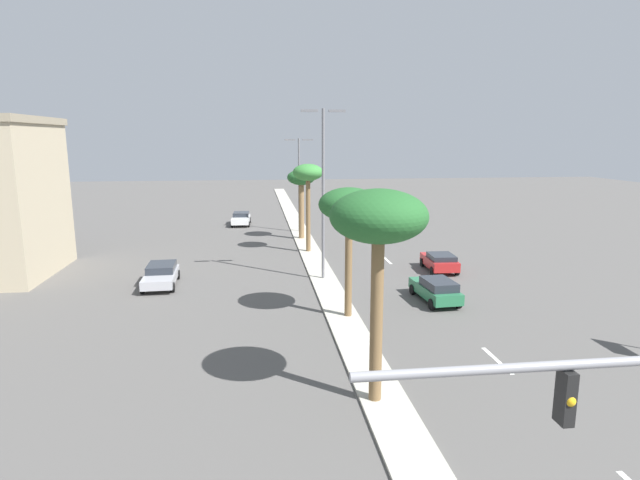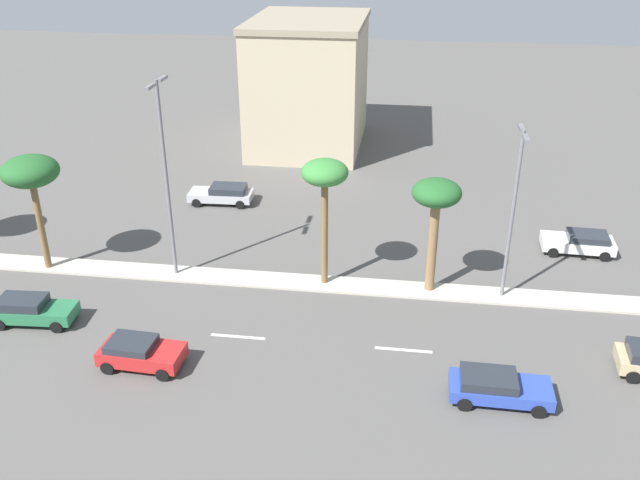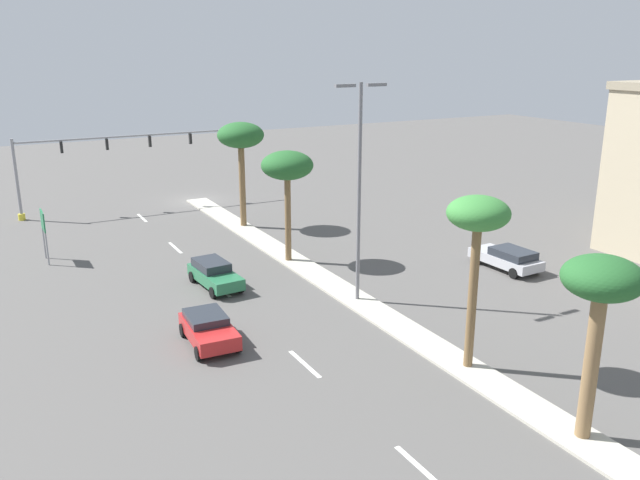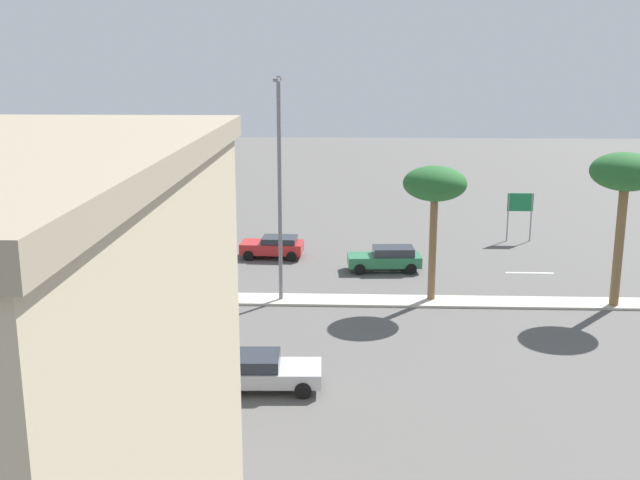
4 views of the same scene
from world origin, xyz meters
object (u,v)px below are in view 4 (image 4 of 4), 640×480
at_px(palm_tree_left, 435,186).
at_px(street_lamp_center, 279,174).
at_px(palm_tree_inboard, 625,176).
at_px(palm_tree_front, 106,177).
at_px(sedan_red_left, 273,246).
at_px(directional_road_sign, 520,206).
at_px(sedan_green_outboard, 386,258).
at_px(sedan_silver_trailing, 258,370).
at_px(sedan_blue_far, 20,243).

xyz_separation_m(palm_tree_left, street_lamp_center, (-0.34, 7.78, 0.62)).
xyz_separation_m(palm_tree_inboard, palm_tree_front, (0.20, 25.71, -0.26)).
relative_size(palm_tree_front, sedan_red_left, 1.87).
relative_size(directional_road_sign, street_lamp_center, 0.29).
relative_size(directional_road_sign, sedan_red_left, 0.84).
bearing_deg(sedan_green_outboard, sedan_silver_trailing, 161.44).
distance_m(sedan_blue_far, sedan_green_outboard, 23.46).
bearing_deg(palm_tree_inboard, sedan_red_left, 63.50).
height_order(palm_tree_inboard, sedan_green_outboard, palm_tree_inboard).
xyz_separation_m(palm_tree_inboard, sedan_blue_far, (9.34, 34.49, -6.00)).
xyz_separation_m(palm_tree_inboard, sedan_silver_trailing, (-10.48, 16.86, -5.98)).
bearing_deg(sedan_silver_trailing, sedan_green_outboard, -18.56).
bearing_deg(palm_tree_front, sedan_green_outboard, -67.14).
bearing_deg(sedan_silver_trailing, street_lamp_center, 0.40).
bearing_deg(sedan_red_left, directional_road_sign, -72.74).
distance_m(sedan_red_left, sedan_green_outboard, 7.49).
height_order(palm_tree_front, sedan_blue_far, palm_tree_front).
distance_m(palm_tree_inboard, sedan_red_left, 21.18).
relative_size(palm_tree_left, street_lamp_center, 0.61).
bearing_deg(directional_road_sign, sedan_blue_far, 98.35).
height_order(directional_road_sign, street_lamp_center, street_lamp_center).
distance_m(palm_tree_inboard, palm_tree_front, 25.71).
bearing_deg(palm_tree_front, palm_tree_left, -88.45).
bearing_deg(street_lamp_center, palm_tree_inboard, -91.05).
bearing_deg(sedan_green_outboard, sedan_blue_far, 82.55).
xyz_separation_m(palm_tree_front, sedan_red_left, (8.87, -7.52, -5.73)).
relative_size(directional_road_sign, sedan_silver_trailing, 0.72).
bearing_deg(sedan_red_left, palm_tree_front, 139.70).
relative_size(palm_tree_front, sedan_silver_trailing, 1.59).
bearing_deg(sedan_silver_trailing, sedan_blue_far, 41.65).
distance_m(directional_road_sign, sedan_blue_far, 33.00).
relative_size(palm_tree_left, sedan_blue_far, 1.57).
distance_m(sedan_blue_far, sedan_silver_trailing, 26.53).
relative_size(palm_tree_inboard, palm_tree_front, 1.05).
height_order(palm_tree_left, palm_tree_front, palm_tree_front).
distance_m(directional_road_sign, street_lamp_center, 20.87).
bearing_deg(sedan_red_left, sedan_blue_far, 89.03).
bearing_deg(street_lamp_center, sedan_red_left, 8.11).
relative_size(palm_tree_inboard, palm_tree_left, 1.12).
height_order(directional_road_sign, sedan_green_outboard, directional_road_sign).
distance_m(sedan_blue_far, sedan_red_left, 16.31).
height_order(sedan_red_left, sedan_green_outboard, sedan_green_outboard).
distance_m(sedan_green_outboard, sedan_silver_trailing, 17.70).
relative_size(directional_road_sign, palm_tree_inboard, 0.43).
bearing_deg(palm_tree_inboard, sedan_silver_trailing, 121.86).
distance_m(palm_tree_front, sedan_green_outboard, 16.71).
relative_size(directional_road_sign, palm_tree_front, 0.45).
bearing_deg(directional_road_sign, palm_tree_front, 120.32).
relative_size(palm_tree_left, sedan_silver_trailing, 1.50).
xyz_separation_m(palm_tree_left, sedan_green_outboard, (5.65, 2.08, -5.26)).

